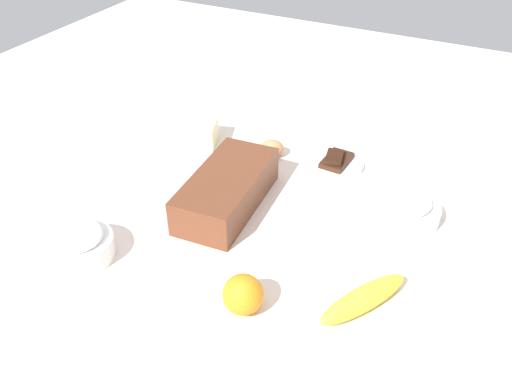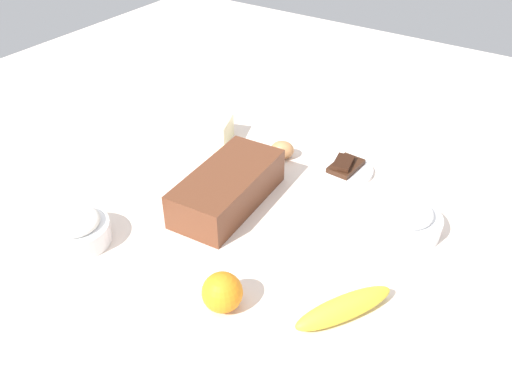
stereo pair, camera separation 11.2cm
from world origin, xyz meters
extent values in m
cube|color=beige|center=(0.00, 0.00, -0.01)|extent=(2.40, 2.40, 0.02)
cube|color=brown|center=(0.02, -0.06, 0.04)|extent=(0.29, 0.15, 0.08)
cube|color=black|center=(0.02, -0.06, 0.04)|extent=(0.28, 0.14, 0.07)
cylinder|color=white|center=(0.29, -0.23, 0.02)|extent=(0.13, 0.13, 0.04)
torus|color=white|center=(0.29, -0.23, 0.04)|extent=(0.13, 0.13, 0.01)
ellipsoid|color=white|center=(0.29, -0.23, 0.05)|extent=(0.10, 0.10, 0.03)
cylinder|color=white|center=(-0.10, 0.29, 0.02)|extent=(0.15, 0.15, 0.04)
torus|color=white|center=(-0.10, 0.29, 0.03)|extent=(0.15, 0.15, 0.01)
ellipsoid|color=white|center=(-0.10, 0.29, 0.05)|extent=(0.11, 0.11, 0.04)
ellipsoid|color=yellow|center=(0.17, 0.29, 0.02)|extent=(0.19, 0.13, 0.04)
sphere|color=orange|center=(0.27, 0.11, 0.04)|extent=(0.07, 0.07, 0.07)
cube|color=#F4EDB2|center=(-0.18, -0.24, 0.03)|extent=(0.11, 0.09, 0.06)
ellipsoid|color=#BC804D|center=(-0.20, -0.06, 0.02)|extent=(0.07, 0.07, 0.05)
cylinder|color=white|center=(-0.23, 0.10, 0.01)|extent=(0.13, 0.13, 0.01)
cube|color=#381E11|center=(-0.23, 0.10, 0.02)|extent=(0.09, 0.06, 0.01)
cube|color=black|center=(-0.22, 0.10, 0.03)|extent=(0.07, 0.05, 0.01)
camera|label=1|loc=(0.81, 0.41, 0.70)|focal=37.22mm
camera|label=2|loc=(0.76, 0.50, 0.70)|focal=37.22mm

